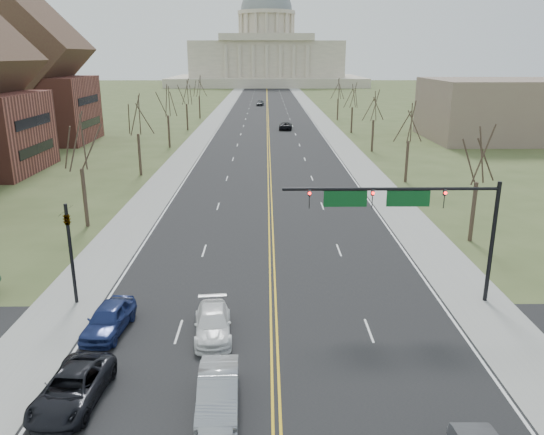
{
  "coord_description": "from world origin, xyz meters",
  "views": [
    {
      "loc": [
        -0.38,
        -14.8,
        13.87
      ],
      "look_at": [
        0.02,
        20.57,
        3.0
      ],
      "focal_mm": 35.0,
      "sensor_mm": 36.0,
      "label": 1
    }
  ],
  "objects_px": {
    "car_sb_outer_second": "(109,319)",
    "car_far_nb": "(286,126)",
    "car_sb_outer_lead": "(72,388)",
    "car_sb_inner_second": "(213,323)",
    "car_far_sb": "(260,103)",
    "car_sb_inner_lead": "(218,392)",
    "signal_mast": "(407,207)",
    "signal_left": "(70,243)"
  },
  "relations": [
    {
      "from": "car_sb_outer_second",
      "to": "car_far_nb",
      "type": "xyz_separation_m",
      "value": [
        12.01,
        78.7,
        -0.04
      ]
    },
    {
      "from": "car_sb_outer_second",
      "to": "car_sb_outer_lead",
      "type": "bearing_deg",
      "value": -82.59
    },
    {
      "from": "car_sb_inner_second",
      "to": "car_far_sb",
      "type": "xyz_separation_m",
      "value": [
        1.14,
        129.83,
        0.11
      ]
    },
    {
      "from": "car_sb_inner_lead",
      "to": "car_far_nb",
      "type": "distance_m",
      "value": 85.21
    },
    {
      "from": "car_far_nb",
      "to": "car_sb_outer_second",
      "type": "bearing_deg",
      "value": 85.6
    },
    {
      "from": "signal_mast",
      "to": "car_sb_outer_lead",
      "type": "height_order",
      "value": "signal_mast"
    },
    {
      "from": "car_sb_inner_lead",
      "to": "car_sb_outer_second",
      "type": "distance_m",
      "value": 8.87
    },
    {
      "from": "signal_left",
      "to": "car_sb_outer_lead",
      "type": "bearing_deg",
      "value": -71.85
    },
    {
      "from": "car_sb_outer_lead",
      "to": "car_far_sb",
      "type": "height_order",
      "value": "car_far_sb"
    },
    {
      "from": "signal_mast",
      "to": "car_sb_inner_second",
      "type": "height_order",
      "value": "signal_mast"
    },
    {
      "from": "signal_mast",
      "to": "car_sb_inner_lead",
      "type": "bearing_deg",
      "value": -135.01
    },
    {
      "from": "signal_mast",
      "to": "car_sb_outer_second",
      "type": "distance_m",
      "value": 17.15
    },
    {
      "from": "car_sb_inner_second",
      "to": "car_sb_outer_lead",
      "type": "bearing_deg",
      "value": -139.31
    },
    {
      "from": "signal_mast",
      "to": "car_sb_outer_second",
      "type": "bearing_deg",
      "value": -167.72
    },
    {
      "from": "signal_left",
      "to": "car_sb_outer_lead",
      "type": "relative_size",
      "value": 1.21
    },
    {
      "from": "signal_mast",
      "to": "car_sb_inner_lead",
      "type": "height_order",
      "value": "signal_mast"
    },
    {
      "from": "signal_left",
      "to": "car_sb_inner_lead",
      "type": "bearing_deg",
      "value": -47.01
    },
    {
      "from": "signal_mast",
      "to": "car_far_nb",
      "type": "xyz_separation_m",
      "value": [
        -4.02,
        75.21,
        -5.03
      ]
    },
    {
      "from": "car_sb_outer_second",
      "to": "car_far_sb",
      "type": "height_order",
      "value": "car_far_sb"
    },
    {
      "from": "car_sb_inner_second",
      "to": "car_sb_inner_lead",
      "type": "bearing_deg",
      "value": -88.1
    },
    {
      "from": "car_far_nb",
      "to": "car_far_sb",
      "type": "height_order",
      "value": "car_far_sb"
    },
    {
      "from": "signal_mast",
      "to": "car_sb_inner_lead",
      "type": "xyz_separation_m",
      "value": [
        -9.81,
        -9.8,
        -4.98
      ]
    },
    {
      "from": "car_sb_outer_lead",
      "to": "signal_mast",
      "type": "bearing_deg",
      "value": 34.71
    },
    {
      "from": "signal_left",
      "to": "car_sb_outer_lead",
      "type": "distance_m",
      "value": 10.33
    },
    {
      "from": "car_sb_outer_second",
      "to": "car_far_sb",
      "type": "relative_size",
      "value": 0.98
    },
    {
      "from": "car_sb_inner_lead",
      "to": "car_sb_outer_lead",
      "type": "relative_size",
      "value": 0.93
    },
    {
      "from": "car_sb_outer_second",
      "to": "car_far_sb",
      "type": "bearing_deg",
      "value": 92.9
    },
    {
      "from": "car_sb_outer_lead",
      "to": "car_far_nb",
      "type": "xyz_separation_m",
      "value": [
        11.85,
        84.6,
        0.03
      ]
    },
    {
      "from": "car_sb_inner_lead",
      "to": "car_far_nb",
      "type": "bearing_deg",
      "value": 83.62
    },
    {
      "from": "signal_mast",
      "to": "car_sb_inner_second",
      "type": "bearing_deg",
      "value": -159.96
    },
    {
      "from": "car_far_nb",
      "to": "car_sb_outer_lead",
      "type": "bearing_deg",
      "value": 86.31
    },
    {
      "from": "car_sb_outer_lead",
      "to": "car_sb_outer_second",
      "type": "height_order",
      "value": "car_sb_outer_second"
    },
    {
      "from": "car_sb_outer_lead",
      "to": "car_far_nb",
      "type": "distance_m",
      "value": 85.42
    },
    {
      "from": "car_sb_inner_lead",
      "to": "car_sb_outer_lead",
      "type": "distance_m",
      "value": 6.08
    },
    {
      "from": "car_sb_outer_lead",
      "to": "car_sb_inner_second",
      "type": "distance_m",
      "value": 7.64
    },
    {
      "from": "signal_left",
      "to": "car_sb_outer_second",
      "type": "xyz_separation_m",
      "value": [
        2.91,
        -3.49,
        -2.94
      ]
    },
    {
      "from": "car_sb_inner_lead",
      "to": "car_far_sb",
      "type": "height_order",
      "value": "car_far_sb"
    },
    {
      "from": "signal_mast",
      "to": "car_far_sb",
      "type": "bearing_deg",
      "value": 94.29
    },
    {
      "from": "signal_left",
      "to": "car_far_nb",
      "type": "bearing_deg",
      "value": 78.77
    },
    {
      "from": "car_sb_outer_lead",
      "to": "car_sb_inner_second",
      "type": "relative_size",
      "value": 1.09
    },
    {
      "from": "car_far_nb",
      "to": "car_far_sb",
      "type": "relative_size",
      "value": 1.14
    },
    {
      "from": "car_sb_inner_second",
      "to": "signal_mast",
      "type": "bearing_deg",
      "value": 14.39
    }
  ]
}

